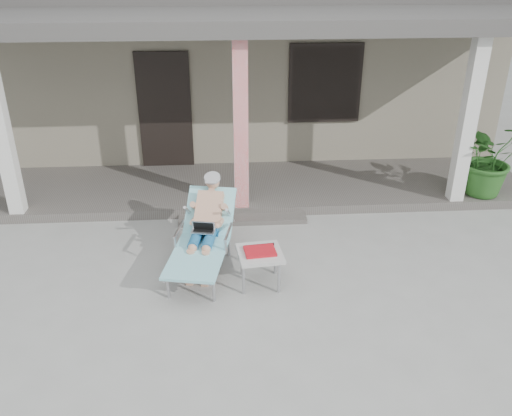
{
  "coord_description": "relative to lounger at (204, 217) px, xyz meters",
  "views": [
    {
      "loc": [
        -0.29,
        -5.67,
        3.95
      ],
      "look_at": [
        0.13,
        0.6,
        0.85
      ],
      "focal_mm": 38.0,
      "sensor_mm": 36.0,
      "label": 1
    }
  ],
  "objects": [
    {
      "name": "porch_deck",
      "position": [
        0.56,
        2.34,
        -0.63
      ],
      "size": [
        10.0,
        2.0,
        0.15
      ],
      "primitive_type": "cube",
      "color": "#605B56",
      "rests_on": "ground"
    },
    {
      "name": "potted_palm",
      "position": [
        4.63,
        1.68,
        0.07
      ],
      "size": [
        1.24,
        1.11,
        1.26
      ],
      "primitive_type": "imported",
      "rotation": [
        0.0,
        0.0,
        0.11
      ],
      "color": "#26591E",
      "rests_on": "porch_deck"
    },
    {
      "name": "porch_overhang",
      "position": [
        0.56,
        2.28,
        2.08
      ],
      "size": [
        10.0,
        2.3,
        2.85
      ],
      "color": "silver",
      "rests_on": "porch_deck"
    },
    {
      "name": "side_table",
      "position": [
        0.7,
        -0.53,
        -0.29
      ],
      "size": [
        0.61,
        0.61,
        0.49
      ],
      "rotation": [
        0.0,
        0.0,
        0.11
      ],
      "color": "#BBBBB6",
      "rests_on": "ground"
    },
    {
      "name": "porch_step",
      "position": [
        0.56,
        1.19,
        -0.67
      ],
      "size": [
        2.0,
        0.3,
        0.07
      ],
      "primitive_type": "cube",
      "color": "#605B56",
      "rests_on": "ground"
    },
    {
      "name": "ground",
      "position": [
        0.56,
        -0.66,
        -0.71
      ],
      "size": [
        60.0,
        60.0,
        0.0
      ],
      "primitive_type": "plane",
      "color": "#9E9E99",
      "rests_on": "ground"
    },
    {
      "name": "lounger",
      "position": [
        0.0,
        0.0,
        0.0
      ],
      "size": [
        0.98,
        1.82,
        1.15
      ],
      "rotation": [
        0.0,
        0.0,
        -0.19
      ],
      "color": "#B7B7BC",
      "rests_on": "ground"
    },
    {
      "name": "house",
      "position": [
        0.56,
        5.83,
        0.96
      ],
      "size": [
        10.4,
        5.4,
        3.3
      ],
      "color": "gray",
      "rests_on": "ground"
    }
  ]
}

